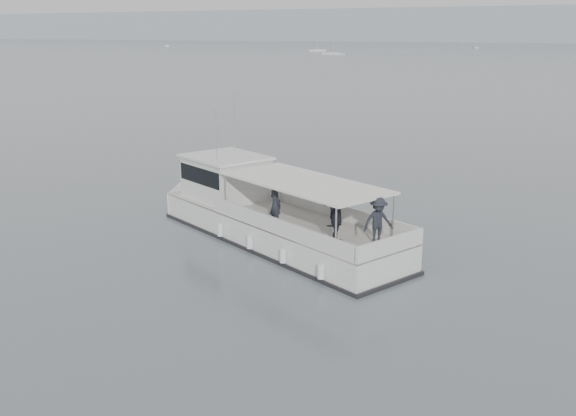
% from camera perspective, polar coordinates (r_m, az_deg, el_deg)
% --- Properties ---
extents(ground, '(1400.00, 1400.00, 0.00)m').
position_cam_1_polar(ground, '(31.57, -9.35, -1.12)').
color(ground, '#51595F').
rests_on(ground, ground).
extents(tour_boat, '(14.34, 8.62, 6.23)m').
position_cam_1_polar(tour_boat, '(28.73, -2.54, -0.46)').
color(tour_boat, white).
rests_on(tour_boat, ground).
extents(moored_fleet, '(415.62, 358.05, 10.49)m').
position_cam_1_polar(moored_fleet, '(232.94, 21.17, 12.34)').
color(moored_fleet, white).
rests_on(moored_fleet, ground).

